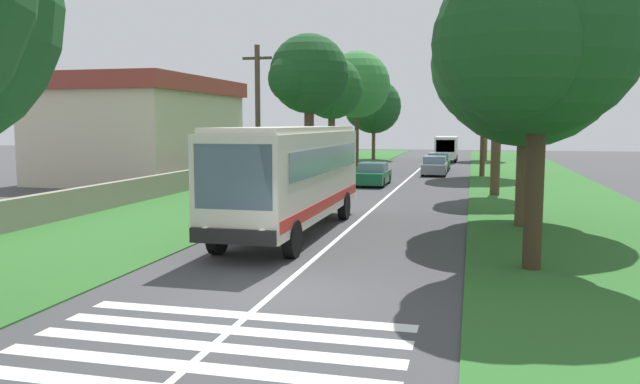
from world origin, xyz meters
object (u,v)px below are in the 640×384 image
coach_bus (292,172)px  roadside_tree_right_0 (533,39)px  roadside_tree_left_3 (308,77)px  roadside_tree_right_4 (522,59)px  roadside_tree_right_2 (485,98)px  trailing_minibus_0 (447,146)px  roadside_tree_left_0 (372,108)px  utility_pole (258,123)px  roadside_tree_left_1 (356,86)px  roadside_tree_right_1 (482,74)px  roadside_tree_right_3 (496,49)px  roadside_tree_left_4 (329,90)px  trailing_car_0 (373,175)px  roadside_building (143,128)px  trailing_car_1 (435,166)px  trailing_car_2 (439,162)px

coach_bus → roadside_tree_right_0: 9.26m
roadside_tree_left_3 → roadside_tree_right_4: roadside_tree_right_4 is taller
coach_bus → roadside_tree_right_2: bearing=-8.9°
trailing_minibus_0 → roadside_tree_left_0: (1.42, 7.85, 3.97)m
roadside_tree_right_0 → utility_pole: (10.42, 11.12, -2.10)m
coach_bus → utility_pole: (6.62, 3.59, 1.73)m
roadside_tree_left_1 → roadside_tree_right_1: size_ratio=0.95×
roadside_tree_right_3 → roadside_tree_left_0: bearing=20.2°
roadside_tree_left_1 → roadside_tree_left_4: 9.84m
trailing_car_0 → roadside_building: 16.41m
roadside_tree_right_2 → roadside_tree_right_3: size_ratio=0.88×
trailing_car_1 → trailing_car_0: bearing=159.6°
roadside_tree_left_1 → roadside_tree_right_1: roadside_tree_right_1 is taller
roadside_tree_right_3 → roadside_tree_right_2: bearing=-0.1°
roadside_tree_left_0 → roadside_tree_left_3: size_ratio=0.95×
coach_bus → trailing_car_1: coach_bus is taller
coach_bus → roadside_tree_right_4: roadside_tree_right_4 is taller
roadside_tree_right_0 → roadside_tree_right_4: 7.23m
trailing_car_1 → roadside_tree_left_3: bearing=149.8°
roadside_tree_left_1 → roadside_tree_right_3: roadside_tree_right_3 is taller
trailing_car_2 → trailing_car_1: bearing=179.6°
trailing_car_1 → roadside_tree_left_4: (-2.28, 7.60, 5.62)m
roadside_tree_left_3 → roadside_tree_right_3: (-1.10, -10.48, 1.18)m
trailing_car_0 → roadside_tree_right_2: roadside_tree_right_2 is taller
roadside_tree_right_3 → roadside_tree_left_4: bearing=47.6°
roadside_tree_left_0 → roadside_building: bearing=156.2°
roadside_tree_left_1 → roadside_tree_right_4: 32.58m
coach_bus → roadside_tree_right_0: roadside_tree_right_0 is taller
roadside_tree_right_3 → trailing_car_0: bearing=61.1°
roadside_tree_left_3 → roadside_tree_left_1: bearing=2.2°
trailing_car_0 → roadside_building: roadside_building is taller
roadside_tree_right_0 → trailing_minibus_0: bearing=4.8°
coach_bus → roadside_tree_right_1: 26.93m
trailing_car_2 → roadside_building: bearing=124.5°
roadside_tree_right_2 → roadside_tree_right_3: bearing=179.9°
roadside_tree_left_0 → roadside_tree_right_4: (-41.22, -12.07, 0.68)m
roadside_tree_left_4 → roadside_tree_right_2: (22.31, -11.44, 0.18)m
coach_bus → roadside_tree_right_4: 9.42m
roadside_tree_left_1 → roadside_tree_left_3: roadside_tree_left_1 is taller
trailing_minibus_0 → roadside_tree_right_3: 30.49m
trailing_car_0 → roadside_tree_left_3: bearing=128.8°
roadside_tree_right_0 → roadside_tree_right_4: (7.22, -0.25, 0.23)m
trailing_car_0 → roadside_tree_right_0: (-21.25, -7.39, 5.31)m
roadside_tree_left_4 → roadside_building: 13.50m
trailing_car_1 → trailing_car_2: (5.16, -0.04, 0.00)m
roadside_tree_right_2 → roadside_building: (-28.22, 23.26, -2.96)m
roadside_tree_right_4 → roadside_building: 28.06m
coach_bus → trailing_car_2: bearing=-6.3°
roadside_tree_right_2 → roadside_tree_left_4: bearing=152.9°
roadside_tree_left_1 → roadside_building: 20.09m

